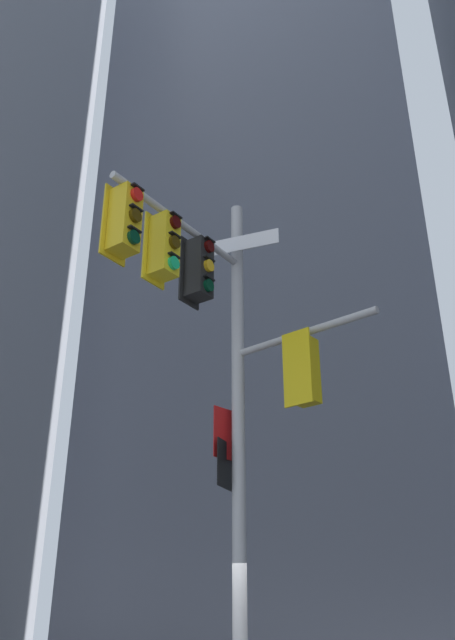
% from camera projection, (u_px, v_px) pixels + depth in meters
% --- Properties ---
extents(building_mid_block, '(17.24, 17.24, 54.76)m').
position_uv_depth(building_mid_block, '(275.00, 203.00, 43.33)').
color(building_mid_block, slate).
rests_on(building_mid_block, ground).
extents(signal_pole_assembly, '(3.54, 3.26, 8.55)m').
position_uv_depth(signal_pole_assembly, '(217.00, 347.00, 9.70)').
color(signal_pole_assembly, '#B2B2B5').
rests_on(signal_pole_assembly, ground).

